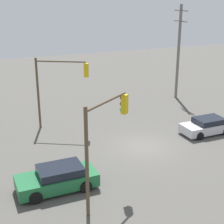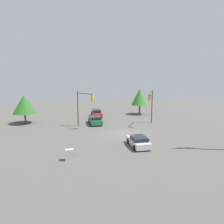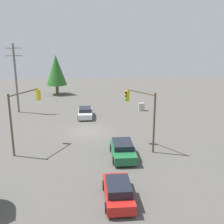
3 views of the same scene
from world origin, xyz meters
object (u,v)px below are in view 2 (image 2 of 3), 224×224
at_px(sedan_silver, 139,141).
at_px(traffic_signal_cross, 151,101).
at_px(sedan_green, 95,120).
at_px(traffic_signal_main, 84,103).
at_px(sedan_red, 97,113).
at_px(electrical_cabinet, 69,155).

distance_m(sedan_silver, traffic_signal_cross, 12.11).
xyz_separation_m(sedan_green, traffic_signal_main, (2.03, 1.98, 3.22)).
height_order(sedan_red, traffic_signal_main, traffic_signal_main).
relative_size(sedan_green, traffic_signal_main, 0.78).
bearing_deg(sedan_green, sedan_silver, -75.36).
bearing_deg(electrical_cabinet, sedan_green, -106.93).
height_order(traffic_signal_main, traffic_signal_cross, traffic_signal_cross).
distance_m(sedan_red, traffic_signal_main, 9.81).
bearing_deg(sedan_silver, electrical_cabinet, -162.31).
distance_m(sedan_red, electrical_cabinet, 22.83).
height_order(sedan_red, electrical_cabinet, sedan_red).
xyz_separation_m(sedan_red, traffic_signal_cross, (-7.75, 9.30, 3.29)).
relative_size(sedan_green, traffic_signal_cross, 0.77).
xyz_separation_m(sedan_red, electrical_cabinet, (5.85, 22.07, -0.11)).
height_order(sedan_silver, traffic_signal_main, traffic_signal_main).
height_order(sedan_red, sedan_green, sedan_red).
bearing_deg(sedan_red, traffic_signal_cross, 129.82).
bearing_deg(traffic_signal_main, sedan_green, 98.91).
xyz_separation_m(sedan_silver, electrical_cabinet, (8.02, 2.56, -0.05)).
bearing_deg(sedan_green, electrical_cabinet, -106.93).
height_order(sedan_green, electrical_cabinet, sedan_green).
relative_size(sedan_silver, sedan_red, 0.94).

